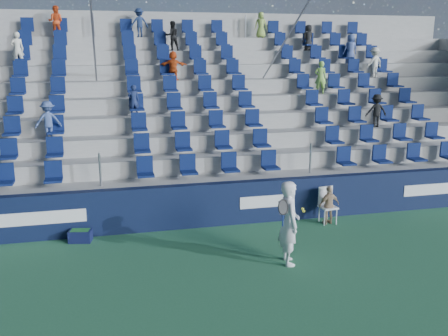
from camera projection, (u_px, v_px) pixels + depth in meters
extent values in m
plane|color=#2F6F47|center=(245.00, 273.00, 10.91)|extent=(70.00, 70.00, 0.00)
cube|color=#0E1836|center=(214.00, 204.00, 13.75)|extent=(24.00, 0.30, 1.20)
cube|color=white|center=(20.00, 220.00, 12.45)|extent=(3.20, 0.02, 0.34)
cube|color=white|center=(268.00, 201.00, 13.94)|extent=(1.60, 0.02, 0.34)
cube|color=white|center=(439.00, 189.00, 15.19)|extent=(2.40, 0.02, 0.34)
cube|color=#A8A8A2|center=(210.00, 198.00, 14.29)|extent=(24.00, 0.85, 1.20)
cube|color=#A8A8A2|center=(204.00, 182.00, 15.04)|extent=(24.00, 0.85, 1.70)
cube|color=#A8A8A2|center=(198.00, 168.00, 15.78)|extent=(24.00, 0.85, 2.20)
cube|color=#A8A8A2|center=(194.00, 155.00, 16.53)|extent=(24.00, 0.85, 2.70)
cube|color=#A8A8A2|center=(189.00, 143.00, 17.27)|extent=(24.00, 0.85, 3.20)
cube|color=#A8A8A2|center=(185.00, 132.00, 18.02)|extent=(24.00, 0.85, 3.70)
cube|color=#A8A8A2|center=(181.00, 122.00, 18.76)|extent=(24.00, 0.85, 4.20)
cube|color=#A8A8A2|center=(178.00, 112.00, 19.51)|extent=(24.00, 0.85, 4.70)
cube|color=#A8A8A2|center=(175.00, 104.00, 20.25)|extent=(24.00, 0.85, 5.20)
cube|color=#A8A8A2|center=(172.00, 90.00, 20.77)|extent=(24.00, 0.50, 6.20)
cube|color=#0C1A4A|center=(209.00, 166.00, 14.07)|extent=(16.05, 0.50, 0.70)
cube|color=#0C1A4A|center=(203.00, 143.00, 14.76)|extent=(16.05, 0.50, 0.70)
cube|color=#0C1A4A|center=(198.00, 123.00, 15.44)|extent=(16.05, 0.50, 0.70)
cube|color=#0C1A4A|center=(193.00, 103.00, 16.13)|extent=(16.05, 0.50, 0.70)
cube|color=#0C1A4A|center=(188.00, 86.00, 16.82)|extent=(16.05, 0.50, 0.70)
cube|color=#0C1A4A|center=(184.00, 70.00, 17.50)|extent=(16.05, 0.50, 0.70)
cube|color=#0C1A4A|center=(180.00, 55.00, 18.19)|extent=(16.05, 0.50, 0.70)
cube|color=#0C1A4A|center=(176.00, 41.00, 18.88)|extent=(16.05, 0.50, 0.70)
cube|color=#0C1A4A|center=(173.00, 28.00, 19.56)|extent=(16.05, 0.50, 0.70)
cylinder|color=gray|center=(95.00, 62.00, 15.95)|extent=(0.06, 7.68, 4.55)
cylinder|color=gray|center=(273.00, 61.00, 17.32)|extent=(0.06, 7.68, 4.55)
imported|color=#18244A|center=(134.00, 101.00, 15.62)|extent=(0.39, 0.28, 0.98)
imported|color=silver|center=(374.00, 62.00, 19.09)|extent=(0.82, 0.63, 1.13)
imported|color=silver|center=(17.00, 49.00, 16.83)|extent=(0.47, 0.37, 1.13)
imported|color=#DF4F1A|center=(173.00, 66.00, 17.34)|extent=(0.97, 0.50, 1.00)
imported|color=#DD461A|center=(56.00, 21.00, 18.47)|extent=(0.60, 0.50, 1.12)
imported|color=#8CB046|center=(261.00, 25.00, 20.30)|extent=(0.55, 0.41, 1.03)
imported|color=black|center=(172.00, 36.00, 18.75)|extent=(0.60, 0.50, 1.08)
imported|color=#3F548B|center=(48.00, 121.00, 14.34)|extent=(0.79, 0.53, 1.13)
imported|color=black|center=(376.00, 111.00, 16.74)|extent=(0.77, 0.53, 1.10)
imported|color=black|center=(308.00, 38.00, 20.01)|extent=(0.58, 0.47, 1.02)
imported|color=#87C850|center=(320.00, 77.00, 17.81)|extent=(0.49, 0.40, 1.15)
imported|color=navy|center=(139.00, 23.00, 19.18)|extent=(0.77, 0.53, 1.09)
imported|color=#435795|center=(351.00, 49.00, 19.64)|extent=(0.56, 0.37, 1.14)
imported|color=white|center=(289.00, 223.00, 11.20)|extent=(0.54, 0.76, 1.94)
cylinder|color=navy|center=(283.00, 220.00, 10.87)|extent=(0.03, 0.03, 0.28)
torus|color=black|center=(283.00, 207.00, 10.80)|extent=(0.30, 0.17, 0.28)
plane|color=#262626|center=(283.00, 207.00, 10.80)|extent=(0.30, 0.16, 0.29)
sphere|color=gold|center=(304.00, 211.00, 10.99)|extent=(0.07, 0.07, 0.07)
sphere|color=gold|center=(303.00, 209.00, 11.04)|extent=(0.07, 0.07, 0.07)
cube|color=white|center=(328.00, 207.00, 13.93)|extent=(0.49, 0.49, 0.04)
cube|color=white|center=(325.00, 196.00, 14.07)|extent=(0.44, 0.09, 0.55)
cylinder|color=white|center=(324.00, 218.00, 13.78)|extent=(0.03, 0.03, 0.44)
cylinder|color=white|center=(336.00, 217.00, 13.86)|extent=(0.03, 0.03, 0.44)
cylinder|color=white|center=(319.00, 214.00, 14.12)|extent=(0.03, 0.03, 0.44)
cylinder|color=white|center=(331.00, 213.00, 14.20)|extent=(0.03, 0.03, 0.44)
imported|color=tan|center=(329.00, 205.00, 13.86)|extent=(0.67, 0.35, 1.09)
cube|color=#10153C|center=(80.00, 236.00, 12.66)|extent=(0.62, 0.47, 0.30)
cube|color=#1E662D|center=(80.00, 233.00, 12.65)|extent=(0.50, 0.35, 0.18)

